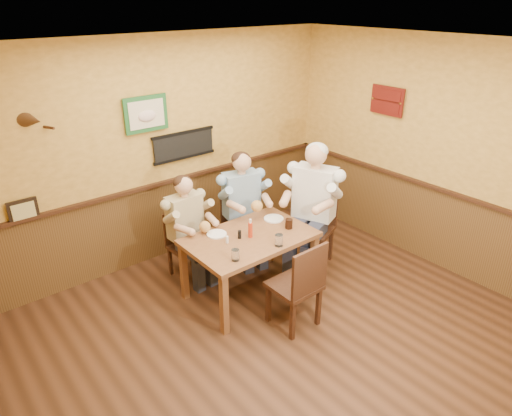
{
  "coord_description": "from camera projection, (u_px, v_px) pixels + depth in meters",
  "views": [
    {
      "loc": [
        -2.52,
        -2.42,
        3.19
      ],
      "look_at": [
        0.27,
        1.01,
        1.1
      ],
      "focal_mm": 32.0,
      "sensor_mm": 36.0,
      "label": 1
    }
  ],
  "objects": [
    {
      "name": "room",
      "position": [
        304.0,
        183.0,
        3.98
      ],
      "size": [
        5.02,
        5.03,
        2.81
      ],
      "color": "#341D0F",
      "rests_on": "ground"
    },
    {
      "name": "dining_table",
      "position": [
        250.0,
        243.0,
        5.09
      ],
      "size": [
        1.4,
        0.9,
        0.75
      ],
      "color": "brown",
      "rests_on": "ground"
    },
    {
      "name": "chair_back_left",
      "position": [
        187.0,
        246.0,
        5.53
      ],
      "size": [
        0.4,
        0.4,
        0.83
      ],
      "primitive_type": null,
      "rotation": [
        0.0,
        0.0,
        0.05
      ],
      "color": "#3E2213",
      "rests_on": "ground"
    },
    {
      "name": "chair_back_right",
      "position": [
        242.0,
        225.0,
        5.93
      ],
      "size": [
        0.5,
        0.5,
        0.91
      ],
      "primitive_type": null,
      "rotation": [
        0.0,
        0.0,
        -0.22
      ],
      "color": "#3E2213",
      "rests_on": "ground"
    },
    {
      "name": "chair_right_end",
      "position": [
        313.0,
        228.0,
        5.75
      ],
      "size": [
        0.62,
        0.62,
        1.02
      ],
      "primitive_type": null,
      "rotation": [
        0.0,
        0.0,
        -1.18
      ],
      "color": "#3E2213",
      "rests_on": "ground"
    },
    {
      "name": "chair_near_side",
      "position": [
        294.0,
        283.0,
        4.67
      ],
      "size": [
        0.46,
        0.46,
        0.99
      ],
      "primitive_type": null,
      "rotation": [
        0.0,
        0.0,
        3.14
      ],
      "color": "#3E2213",
      "rests_on": "ground"
    },
    {
      "name": "diner_tan_shirt",
      "position": [
        186.0,
        233.0,
        5.45
      ],
      "size": [
        0.58,
        0.58,
        1.19
      ],
      "primitive_type": null,
      "rotation": [
        0.0,
        0.0,
        0.05
      ],
      "color": "#C7B689",
      "rests_on": "ground"
    },
    {
      "name": "diner_blue_polo",
      "position": [
        242.0,
        212.0,
        5.85
      ],
      "size": [
        0.72,
        0.72,
        1.3
      ],
      "primitive_type": null,
      "rotation": [
        0.0,
        0.0,
        -0.22
      ],
      "color": "#7EA0BE",
      "rests_on": "ground"
    },
    {
      "name": "diner_white_elder",
      "position": [
        314.0,
        212.0,
        5.65
      ],
      "size": [
        0.88,
        0.88,
        1.46
      ],
      "primitive_type": null,
      "rotation": [
        0.0,
        0.0,
        -1.18
      ],
      "color": "silver",
      "rests_on": "ground"
    },
    {
      "name": "water_glass_left",
      "position": [
        235.0,
        255.0,
        4.58
      ],
      "size": [
        0.1,
        0.1,
        0.12
      ],
      "primitive_type": "cylinder",
      "rotation": [
        0.0,
        0.0,
        0.3
      ],
      "color": "white",
      "rests_on": "dining_table"
    },
    {
      "name": "water_glass_mid",
      "position": [
        279.0,
        240.0,
        4.84
      ],
      "size": [
        0.11,
        0.11,
        0.13
      ],
      "primitive_type": "cylinder",
      "rotation": [
        0.0,
        0.0,
        0.34
      ],
      "color": "white",
      "rests_on": "dining_table"
    },
    {
      "name": "cola_tumbler",
      "position": [
        289.0,
        224.0,
        5.21
      ],
      "size": [
        0.1,
        0.1,
        0.11
      ],
      "primitive_type": "cylinder",
      "rotation": [
        0.0,
        0.0,
        0.13
      ],
      "color": "black",
      "rests_on": "dining_table"
    },
    {
      "name": "hot_sauce_bottle",
      "position": [
        250.0,
        229.0,
        4.99
      ],
      "size": [
        0.06,
        0.06,
        0.2
      ],
      "primitive_type": "cylinder",
      "rotation": [
        0.0,
        0.0,
        0.21
      ],
      "color": "#B82F13",
      "rests_on": "dining_table"
    },
    {
      "name": "salt_shaker",
      "position": [
        227.0,
        240.0,
        4.9
      ],
      "size": [
        0.03,
        0.03,
        0.08
      ],
      "primitive_type": "cylinder",
      "rotation": [
        0.0,
        0.0,
        -0.03
      ],
      "color": "silver",
      "rests_on": "dining_table"
    },
    {
      "name": "pepper_shaker",
      "position": [
        240.0,
        234.0,
        4.99
      ],
      "size": [
        0.05,
        0.05,
        0.09
      ],
      "primitive_type": "cylinder",
      "rotation": [
        0.0,
        0.0,
        -0.26
      ],
      "color": "black",
      "rests_on": "dining_table"
    },
    {
      "name": "plate_far_left",
      "position": [
        217.0,
        234.0,
        5.08
      ],
      "size": [
        0.25,
        0.25,
        0.01
      ],
      "primitive_type": "cylinder",
      "rotation": [
        0.0,
        0.0,
        -0.12
      ],
      "color": "white",
      "rests_on": "dining_table"
    },
    {
      "name": "plate_far_right",
      "position": [
        274.0,
        219.0,
        5.43
      ],
      "size": [
        0.29,
        0.29,
        0.02
      ],
      "primitive_type": "cylinder",
      "rotation": [
        0.0,
        0.0,
        0.27
      ],
      "color": "white",
      "rests_on": "dining_table"
    }
  ]
}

